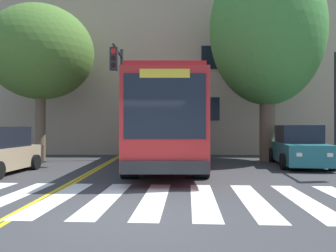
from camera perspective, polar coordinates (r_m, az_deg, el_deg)
name	(u,v)px	position (r m, az deg, el deg)	size (l,w,h in m)	color
ground_plane	(133,214)	(6.69, -6.18, -14.97)	(120.00, 120.00, 0.00)	#38383A
crosswalk	(154,199)	(7.93, -2.42, -12.58)	(14.62, 4.55, 0.01)	white
lane_line_yellow_inner	(125,152)	(22.02, -7.50, -4.59)	(0.12, 36.00, 0.01)	gold
lane_line_yellow_outer	(127,152)	(22.00, -7.09, -4.60)	(0.12, 36.00, 0.01)	gold
city_bus	(165,122)	(14.32, -0.45, 0.73)	(3.03, 11.15, 3.54)	#B22323
car_teal_far_lane	(298,147)	(15.49, 21.75, -3.48)	(2.50, 4.85, 1.78)	#236B70
traffic_light_overhead	(119,84)	(16.21, -8.57, 7.31)	(0.35, 2.82, 5.73)	#28282D
street_tree_curbside_large	(267,31)	(17.68, 16.89, 15.62)	(8.16, 8.16, 10.30)	brown
street_tree_curbside_small	(41,53)	(18.31, -21.31, 11.78)	(5.68, 5.40, 7.91)	brown
building_facade	(205,72)	(23.63, 6.46, 9.36)	(43.96, 6.68, 11.21)	tan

